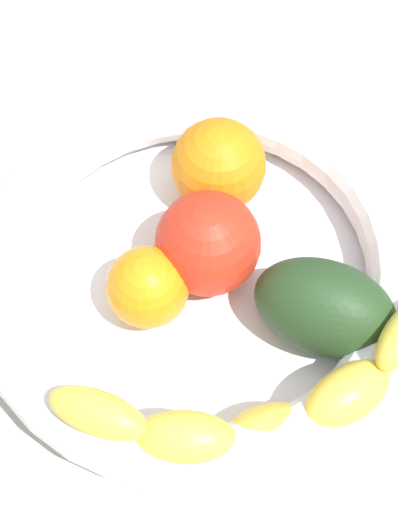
% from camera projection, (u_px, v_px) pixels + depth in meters
% --- Properties ---
extents(kitchen_counter, '(1.20, 1.20, 0.03)m').
position_uv_depth(kitchen_counter, '(199.00, 299.00, 0.55)').
color(kitchen_counter, '#AFAB9C').
rests_on(kitchen_counter, ground).
extents(fruit_bowl, '(0.30, 0.30, 0.05)m').
position_uv_depth(fruit_bowl, '(199.00, 269.00, 0.51)').
color(fruit_bowl, white).
rests_on(fruit_bowl, kitchen_counter).
extents(banana_draped_left, '(0.24, 0.10, 0.06)m').
position_uv_depth(banana_draped_left, '(265.00, 411.00, 0.44)').
color(banana_draped_left, yellow).
rests_on(banana_draped_left, fruit_bowl).
extents(orange_front, '(0.07, 0.07, 0.07)m').
position_uv_depth(orange_front, '(218.00, 165.00, 0.53)').
color(orange_front, orange).
rests_on(orange_front, fruit_bowl).
extents(orange_mid_left, '(0.05, 0.05, 0.05)m').
position_uv_depth(orange_mid_left, '(147.00, 287.00, 0.49)').
color(orange_mid_left, orange).
rests_on(orange_mid_left, fruit_bowl).
extents(avocado_dark, '(0.11, 0.09, 0.06)m').
position_uv_depth(avocado_dark, '(324.00, 308.00, 0.48)').
color(avocado_dark, '#244020').
rests_on(avocado_dark, fruit_bowl).
extents(tomato_red, '(0.07, 0.07, 0.07)m').
position_uv_depth(tomato_red, '(208.00, 243.00, 0.50)').
color(tomato_red, red).
rests_on(tomato_red, fruit_bowl).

